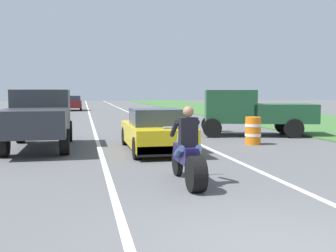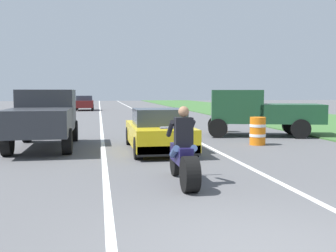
{
  "view_description": "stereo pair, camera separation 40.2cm",
  "coord_description": "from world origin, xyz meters",
  "px_view_note": "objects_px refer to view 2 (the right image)",
  "views": [
    {
      "loc": [
        -2.32,
        -4.23,
        1.92
      ],
      "look_at": [
        -0.12,
        6.18,
        1.0
      ],
      "focal_mm": 42.97,
      "sensor_mm": 36.0,
      "label": 1
    },
    {
      "loc": [
        -1.93,
        -4.31,
        1.92
      ],
      "look_at": [
        -0.12,
        6.18,
        1.0
      ],
      "focal_mm": 42.97,
      "sensor_mm": 36.0,
      "label": 2
    }
  ],
  "objects_px": {
    "pickup_truck_left_lane_dark_grey": "(44,115)",
    "distant_car_far_ahead": "(85,103)",
    "construction_barrel_nearest": "(258,131)",
    "motorcycle_with_rider": "(183,156)",
    "sports_car_yellow": "(158,131)",
    "pickup_truck_right_shoulder_dark_green": "(258,110)",
    "construction_barrel_mid": "(222,121)"
  },
  "relations": [
    {
      "from": "sports_car_yellow",
      "to": "distant_car_far_ahead",
      "type": "bearing_deg",
      "value": 96.5
    },
    {
      "from": "sports_car_yellow",
      "to": "construction_barrel_nearest",
      "type": "relative_size",
      "value": 4.3
    },
    {
      "from": "motorcycle_with_rider",
      "to": "pickup_truck_right_shoulder_dark_green",
      "type": "distance_m",
      "value": 9.85
    },
    {
      "from": "sports_car_yellow",
      "to": "pickup_truck_right_shoulder_dark_green",
      "type": "height_order",
      "value": "pickup_truck_right_shoulder_dark_green"
    },
    {
      "from": "construction_barrel_nearest",
      "to": "distant_car_far_ahead",
      "type": "distance_m",
      "value": 29.05
    },
    {
      "from": "pickup_truck_left_lane_dark_grey",
      "to": "construction_barrel_mid",
      "type": "distance_m",
      "value": 8.71
    },
    {
      "from": "motorcycle_with_rider",
      "to": "construction_barrel_mid",
      "type": "height_order",
      "value": "motorcycle_with_rider"
    },
    {
      "from": "motorcycle_with_rider",
      "to": "pickup_truck_left_lane_dark_grey",
      "type": "relative_size",
      "value": 0.46
    },
    {
      "from": "pickup_truck_left_lane_dark_grey",
      "to": "sports_car_yellow",
      "type": "bearing_deg",
      "value": -19.7
    },
    {
      "from": "motorcycle_with_rider",
      "to": "distant_car_far_ahead",
      "type": "relative_size",
      "value": 0.55
    },
    {
      "from": "sports_car_yellow",
      "to": "pickup_truck_right_shoulder_dark_green",
      "type": "bearing_deg",
      "value": 36.44
    },
    {
      "from": "motorcycle_with_rider",
      "to": "pickup_truck_left_lane_dark_grey",
      "type": "bearing_deg",
      "value": 119.74
    },
    {
      "from": "pickup_truck_left_lane_dark_grey",
      "to": "construction_barrel_nearest",
      "type": "height_order",
      "value": "pickup_truck_left_lane_dark_grey"
    },
    {
      "from": "motorcycle_with_rider",
      "to": "construction_barrel_mid",
      "type": "bearing_deg",
      "value": 68.65
    },
    {
      "from": "construction_barrel_mid",
      "to": "distant_car_far_ahead",
      "type": "bearing_deg",
      "value": 107.02
    },
    {
      "from": "motorcycle_with_rider",
      "to": "pickup_truck_left_lane_dark_grey",
      "type": "distance_m",
      "value": 7.12
    },
    {
      "from": "motorcycle_with_rider",
      "to": "sports_car_yellow",
      "type": "bearing_deg",
      "value": 87.66
    },
    {
      "from": "pickup_truck_left_lane_dark_grey",
      "to": "distant_car_far_ahead",
      "type": "bearing_deg",
      "value": 89.13
    },
    {
      "from": "pickup_truck_right_shoulder_dark_green",
      "to": "motorcycle_with_rider",
      "type": "bearing_deg",
      "value": -120.99
    },
    {
      "from": "construction_barrel_nearest",
      "to": "construction_barrel_mid",
      "type": "height_order",
      "value": "same"
    },
    {
      "from": "pickup_truck_left_lane_dark_grey",
      "to": "pickup_truck_right_shoulder_dark_green",
      "type": "bearing_deg",
      "value": 14.75
    },
    {
      "from": "sports_car_yellow",
      "to": "construction_barrel_mid",
      "type": "bearing_deg",
      "value": 55.19
    },
    {
      "from": "construction_barrel_mid",
      "to": "pickup_truck_right_shoulder_dark_green",
      "type": "bearing_deg",
      "value": -63.22
    },
    {
      "from": "sports_car_yellow",
      "to": "construction_barrel_nearest",
      "type": "xyz_separation_m",
      "value": [
        3.72,
        0.8,
        -0.13
      ]
    },
    {
      "from": "pickup_truck_left_lane_dark_grey",
      "to": "construction_barrel_nearest",
      "type": "xyz_separation_m",
      "value": [
        7.44,
        -0.53,
        -0.6
      ]
    },
    {
      "from": "construction_barrel_mid",
      "to": "construction_barrel_nearest",
      "type": "bearing_deg",
      "value": -91.76
    },
    {
      "from": "construction_barrel_nearest",
      "to": "distant_car_far_ahead",
      "type": "relative_size",
      "value": 0.25
    },
    {
      "from": "construction_barrel_nearest",
      "to": "sports_car_yellow",
      "type": "bearing_deg",
      "value": -167.84
    },
    {
      "from": "sports_car_yellow",
      "to": "construction_barrel_mid",
      "type": "xyz_separation_m",
      "value": [
        3.87,
        5.57,
        -0.13
      ]
    },
    {
      "from": "sports_car_yellow",
      "to": "motorcycle_with_rider",
      "type": "bearing_deg",
      "value": -92.34
    },
    {
      "from": "pickup_truck_right_shoulder_dark_green",
      "to": "construction_barrel_mid",
      "type": "relative_size",
      "value": 5.14
    },
    {
      "from": "distant_car_far_ahead",
      "to": "motorcycle_with_rider",
      "type": "bearing_deg",
      "value": -84.75
    }
  ]
}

